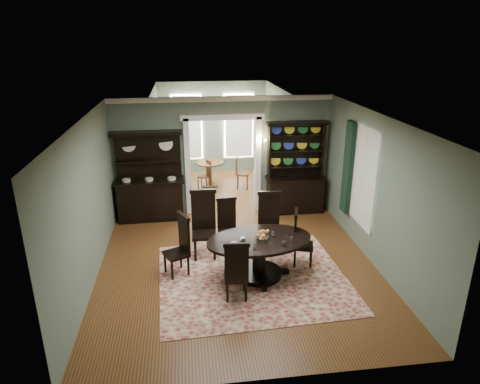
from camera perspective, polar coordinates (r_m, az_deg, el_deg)
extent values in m
cube|color=brown|center=(8.74, -0.29, -10.05)|extent=(5.50, 6.00, 0.01)
cube|color=silver|center=(7.67, -0.33, 9.72)|extent=(5.50, 6.00, 0.01)
cube|color=slate|center=(8.23, -19.69, -1.65)|extent=(0.01, 6.00, 3.00)
cube|color=slate|center=(8.83, 17.68, 0.08)|extent=(0.01, 6.00, 3.00)
cube|color=slate|center=(5.42, 3.78, -12.19)|extent=(5.50, 0.01, 3.00)
cube|color=slate|center=(10.91, -11.91, 4.40)|extent=(1.85, 0.01, 3.00)
cube|color=slate|center=(11.22, 7.06, 5.13)|extent=(1.85, 0.01, 3.00)
cube|color=slate|center=(10.65, -2.39, 11.33)|extent=(1.80, 0.01, 0.50)
cube|color=white|center=(10.57, -2.38, 12.31)|extent=(5.50, 0.10, 0.12)
cube|color=brown|center=(13.03, -2.92, 0.49)|extent=(3.50, 3.50, 0.01)
cube|color=silver|center=(12.35, -3.18, 13.73)|extent=(3.50, 3.50, 0.01)
cube|color=slate|center=(12.60, -11.06, 6.58)|extent=(0.01, 3.50, 3.00)
cube|color=slate|center=(12.85, 4.81, 7.16)|extent=(0.01, 3.50, 3.00)
cube|color=slate|center=(14.31, -3.62, 8.54)|extent=(3.50, 0.01, 3.00)
cube|color=white|center=(14.22, -7.07, 8.56)|extent=(1.05, 0.06, 2.20)
cube|color=white|center=(14.33, -0.18, 8.80)|extent=(1.05, 0.06, 2.20)
cube|color=white|center=(10.94, -6.98, 3.38)|extent=(0.14, 0.25, 2.50)
cube|color=white|center=(11.10, 2.36, 3.75)|extent=(0.14, 0.25, 2.50)
cube|color=white|center=(10.69, -2.37, 10.01)|extent=(2.08, 0.25, 0.14)
cube|color=white|center=(9.31, 16.19, 1.92)|extent=(0.02, 1.10, 2.00)
cube|color=white|center=(9.31, 16.10, 1.92)|extent=(0.01, 1.22, 2.12)
cube|color=black|center=(9.87, 14.19, 3.15)|extent=(0.10, 0.35, 2.10)
cube|color=gold|center=(10.87, 2.74, 6.68)|extent=(0.08, 0.05, 0.18)
sphere|color=#FFD88C|center=(10.70, 2.36, 6.89)|extent=(0.07, 0.07, 0.07)
sphere|color=#FFD88C|center=(10.73, 3.42, 6.92)|extent=(0.07, 0.07, 0.07)
cube|color=maroon|center=(8.40, 1.71, -11.33)|extent=(3.67, 3.27, 0.01)
ellipsoid|color=black|center=(8.10, 2.60, -6.42)|extent=(2.18, 1.55, 0.05)
cylinder|color=black|center=(8.12, 2.60, -6.65)|extent=(2.12, 2.12, 0.03)
cylinder|color=black|center=(8.27, 2.56, -8.69)|extent=(0.25, 0.25, 0.70)
cylinder|color=black|center=(8.45, 2.52, -10.77)|extent=(0.89, 0.89, 0.11)
cylinder|color=white|center=(8.07, 3.01, -6.15)|extent=(0.24, 0.24, 0.04)
cube|color=black|center=(8.94, -4.78, -5.68)|extent=(0.52, 0.49, 0.07)
cube|color=black|center=(8.96, -4.90, -2.54)|extent=(0.51, 0.07, 0.85)
cube|color=black|center=(8.80, -4.98, 0.09)|extent=(0.55, 0.09, 0.09)
cylinder|color=black|center=(8.88, -5.98, -7.74)|extent=(0.05, 0.05, 0.50)
cylinder|color=black|center=(8.88, -3.41, -7.64)|extent=(0.05, 0.05, 0.50)
cylinder|color=black|center=(9.23, -6.00, -6.59)|extent=(0.05, 0.05, 0.50)
cylinder|color=black|center=(9.23, -3.54, -6.50)|extent=(0.05, 0.05, 0.50)
cube|color=black|center=(9.23, -1.61, -5.41)|extent=(0.43, 0.41, 0.05)
cube|color=black|center=(9.24, -1.81, -2.96)|extent=(0.41, 0.07, 0.69)
cube|color=black|center=(9.10, -1.84, -0.91)|extent=(0.45, 0.09, 0.07)
cylinder|color=black|center=(9.15, -2.42, -7.06)|extent=(0.04, 0.04, 0.41)
cylinder|color=black|center=(9.20, -0.44, -6.89)|extent=(0.04, 0.04, 0.41)
cylinder|color=black|center=(9.44, -2.72, -6.19)|extent=(0.04, 0.04, 0.41)
cylinder|color=black|center=(9.48, -0.80, -6.03)|extent=(0.04, 0.04, 0.41)
cube|color=black|center=(9.17, 3.87, -5.27)|extent=(0.52, 0.50, 0.06)
cube|color=black|center=(9.18, 3.87, -2.48)|extent=(0.46, 0.12, 0.78)
cube|color=black|center=(9.04, 3.93, -0.14)|extent=(0.50, 0.14, 0.08)
cylinder|color=black|center=(9.10, 2.76, -7.06)|extent=(0.05, 0.05, 0.46)
cylinder|color=black|center=(9.12, 5.03, -7.06)|extent=(0.05, 0.05, 0.46)
cylinder|color=black|center=(9.42, 2.69, -6.06)|extent=(0.05, 0.05, 0.46)
cylinder|color=black|center=(9.44, 4.88, -6.06)|extent=(0.05, 0.05, 0.46)
cube|color=black|center=(8.40, -8.52, -8.19)|extent=(0.56, 0.57, 0.06)
cube|color=black|center=(8.30, -7.47, -5.60)|extent=(0.22, 0.41, 0.73)
cube|color=black|center=(8.14, -7.59, -3.21)|extent=(0.26, 0.45, 0.08)
cylinder|color=black|center=(8.59, -9.96, -9.26)|extent=(0.05, 0.05, 0.43)
cylinder|color=black|center=(8.32, -9.03, -10.26)|extent=(0.05, 0.05, 0.43)
cylinder|color=black|center=(8.70, -7.88, -8.72)|extent=(0.05, 0.05, 0.43)
cylinder|color=black|center=(8.43, -6.90, -9.68)|extent=(0.05, 0.05, 0.43)
cube|color=black|center=(8.76, 8.45, -7.11)|extent=(0.49, 0.50, 0.05)
cube|color=black|center=(8.61, 7.39, -4.96)|extent=(0.15, 0.40, 0.69)
cube|color=black|center=(8.46, 7.50, -2.79)|extent=(0.18, 0.44, 0.07)
cylinder|color=black|center=(8.72, 9.43, -8.82)|extent=(0.04, 0.04, 0.41)
cylinder|color=black|center=(9.00, 9.41, -7.84)|extent=(0.04, 0.04, 0.41)
cylinder|color=black|center=(8.72, 7.32, -8.72)|extent=(0.04, 0.04, 0.41)
cylinder|color=black|center=(9.00, 7.37, -7.74)|extent=(0.04, 0.04, 0.41)
cube|color=black|center=(7.64, -0.53, -11.25)|extent=(0.44, 0.42, 0.05)
cube|color=black|center=(7.30, -0.45, -9.58)|extent=(0.41, 0.07, 0.70)
cube|color=black|center=(7.13, -0.46, -7.08)|extent=(0.45, 0.09, 0.07)
cylinder|color=black|center=(7.89, 0.60, -11.87)|extent=(0.04, 0.04, 0.41)
cylinder|color=black|center=(7.88, -1.79, -11.95)|extent=(0.04, 0.04, 0.41)
cylinder|color=black|center=(7.62, 0.79, -13.16)|extent=(0.04, 0.04, 0.41)
cylinder|color=black|center=(7.61, -1.69, -13.24)|extent=(0.04, 0.04, 0.41)
cube|color=black|center=(10.94, -11.79, -1.09)|extent=(1.60, 0.58, 0.99)
cube|color=black|center=(10.77, -11.99, 1.47)|extent=(1.70, 0.63, 0.05)
cube|color=black|center=(10.81, -12.14, 4.84)|extent=(1.59, 0.12, 1.17)
cube|color=black|center=(10.74, -12.13, 4.08)|extent=(1.55, 0.31, 0.04)
cube|color=black|center=(10.56, -12.42, 7.68)|extent=(1.70, 0.39, 0.08)
cube|color=black|center=(11.27, 7.32, -0.40)|extent=(1.42, 0.52, 0.91)
cube|color=black|center=(11.11, 7.43, 1.85)|extent=(1.53, 0.57, 0.04)
cube|color=black|center=(11.10, 7.33, 5.61)|extent=(1.42, 0.07, 1.38)
cube|color=black|center=(10.85, 3.92, 5.39)|extent=(0.05, 0.26, 1.42)
cube|color=black|center=(11.20, 10.89, 5.54)|extent=(0.05, 0.26, 1.42)
cube|color=black|center=(10.83, 7.66, 9.08)|extent=(1.52, 0.34, 0.08)
cube|color=black|center=(11.12, 7.36, 3.45)|extent=(1.42, 0.28, 0.03)
cube|color=black|center=(11.01, 7.46, 5.47)|extent=(1.42, 0.28, 0.03)
cube|color=black|center=(10.91, 7.56, 7.53)|extent=(1.42, 0.28, 0.03)
cylinder|color=#582F19|center=(12.96, -4.06, 3.92)|extent=(0.85, 0.85, 0.04)
cylinder|color=#582F19|center=(13.07, -4.02, 2.36)|extent=(0.11, 0.11, 0.74)
cylinder|color=#582F19|center=(13.18, -3.99, 0.86)|extent=(0.47, 0.47, 0.06)
cylinder|color=#582F19|center=(12.83, -4.86, 2.12)|extent=(0.37, 0.37, 0.04)
cube|color=#582F19|center=(12.83, -4.20, 3.22)|extent=(0.14, 0.32, 0.47)
cylinder|color=#582F19|center=(12.97, -5.59, 1.32)|extent=(0.03, 0.03, 0.42)
cylinder|color=#582F19|center=(12.74, -5.14, 0.98)|extent=(0.03, 0.03, 0.42)
cylinder|color=#582F19|center=(13.06, -4.53, 1.49)|extent=(0.03, 0.03, 0.42)
cylinder|color=#582F19|center=(12.83, -4.07, 1.16)|extent=(0.03, 0.03, 0.42)
cylinder|color=#582F19|center=(12.87, 0.35, 2.44)|extent=(0.41, 0.41, 0.04)
cube|color=#582F19|center=(12.80, -0.47, 3.54)|extent=(0.09, 0.37, 0.51)
cylinder|color=#582F19|center=(12.80, 0.96, 1.26)|extent=(0.04, 0.04, 0.46)
cylinder|color=#582F19|center=(13.07, 0.99, 1.66)|extent=(0.04, 0.04, 0.46)
cylinder|color=#582F19|center=(12.81, -0.32, 1.27)|extent=(0.04, 0.04, 0.46)
cylinder|color=#582F19|center=(13.08, -0.26, 1.68)|extent=(0.04, 0.04, 0.46)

